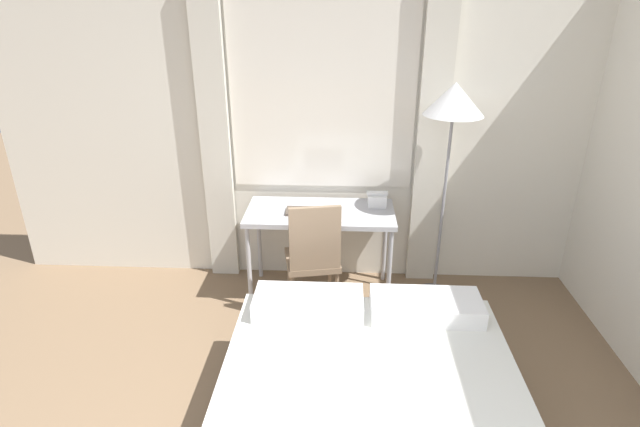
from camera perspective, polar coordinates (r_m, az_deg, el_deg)
The scene contains 6 objects.
wall_back_with_window at distance 4.14m, azimuth -0.23°, elevation 9.90°, with size 5.36×0.13×2.70m.
desk at distance 4.01m, azimuth 0.03°, elevation -0.54°, with size 1.18×0.57×0.76m.
desk_chair at distance 3.81m, azimuth -0.77°, elevation -4.64°, with size 0.47×0.47×0.96m.
standing_lamp at distance 3.80m, azimuth 14.93°, elevation 10.81°, with size 0.44×0.44×1.78m.
telephone at distance 4.08m, azimuth 6.53°, elevation 1.60°, with size 0.17×0.13×0.12m.
book at distance 3.94m, azimuth -1.81°, elevation 0.28°, with size 0.29×0.16×0.02m.
Camera 1 is at (0.22, -0.78, 2.33)m, focal length 28.00 mm.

